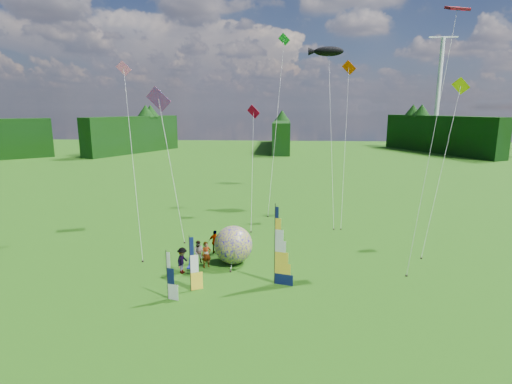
# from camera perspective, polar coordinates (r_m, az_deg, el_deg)

# --- Properties ---
(ground) EXTENTS (220.00, 220.00, 0.00)m
(ground) POSITION_cam_1_polar(r_m,az_deg,el_deg) (22.94, 1.86, -15.75)
(ground) COLOR #1F5210
(ground) RESTS_ON ground
(treeline_ring) EXTENTS (210.00, 210.00, 8.00)m
(treeline_ring) POSITION_cam_1_polar(r_m,az_deg,el_deg) (21.37, 1.93, -6.22)
(treeline_ring) COLOR black
(treeline_ring) RESTS_ON ground
(turbine_right) EXTENTS (8.00, 1.20, 30.00)m
(turbine_right) POSITION_cam_1_polar(r_m,az_deg,el_deg) (130.12, 24.60, 12.87)
(turbine_right) COLOR silver
(turbine_right) RESTS_ON ground
(feather_banner_main) EXTENTS (1.31, 0.43, 4.91)m
(feather_banner_main) POSITION_cam_1_polar(r_m,az_deg,el_deg) (24.39, 2.70, -7.70)
(feather_banner_main) COLOR #0C1544
(feather_banner_main) RESTS_ON ground
(side_banner_left) EXTENTS (0.89, 0.46, 3.32)m
(side_banner_left) POSITION_cam_1_polar(r_m,az_deg,el_deg) (24.07, -9.40, -10.17)
(side_banner_left) COLOR yellow
(side_banner_left) RESTS_ON ground
(side_banner_far) EXTENTS (0.85, 0.33, 2.84)m
(side_banner_far) POSITION_cam_1_polar(r_m,az_deg,el_deg) (23.42, -12.59, -11.59)
(side_banner_far) COLOR white
(side_banner_far) RESTS_ON ground
(bol_inflatable) EXTENTS (2.67, 2.67, 2.67)m
(bol_inflatable) POSITION_cam_1_polar(r_m,az_deg,el_deg) (27.96, -3.25, -7.54)
(bol_inflatable) COLOR #130094
(bol_inflatable) RESTS_ON ground
(spectator_a) EXTENTS (0.79, 0.71, 1.81)m
(spectator_a) POSITION_cam_1_polar(r_m,az_deg,el_deg) (27.55, -7.10, -8.87)
(spectator_a) COLOR #66594C
(spectator_a) RESTS_ON ground
(spectator_b) EXTENTS (0.80, 0.41, 1.62)m
(spectator_b) POSITION_cam_1_polar(r_m,az_deg,el_deg) (28.39, -8.16, -8.47)
(spectator_b) COLOR #66594C
(spectator_b) RESTS_ON ground
(spectator_c) EXTENTS (0.64, 1.19, 1.75)m
(spectator_c) POSITION_cam_1_polar(r_m,az_deg,el_deg) (26.89, -10.48, -9.59)
(spectator_c) COLOR #66594C
(spectator_c) RESTS_ON ground
(spectator_d) EXTENTS (1.09, 0.55, 1.78)m
(spectator_d) POSITION_cam_1_polar(r_m,az_deg,el_deg) (29.98, -5.84, -7.11)
(spectator_d) COLOR #66594C
(spectator_d) RESTS_ON ground
(camp_chair) EXTENTS (0.69, 0.69, 1.09)m
(camp_chair) POSITION_cam_1_polar(r_m,az_deg,el_deg) (26.77, -9.10, -10.39)
(camp_chair) COLOR navy
(camp_chair) RESTS_ON ground
(kite_whale) EXTENTS (9.46, 16.42, 18.51)m
(kite_whale) POSITION_cam_1_polar(r_m,az_deg,el_deg) (41.11, 10.71, 9.83)
(kite_whale) COLOR black
(kite_whale) RESTS_ON ground
(kite_rainbow_delta) EXTENTS (8.86, 11.86, 13.38)m
(kite_rainbow_delta) POSITION_cam_1_polar(r_m,az_deg,el_deg) (35.19, -12.17, 5.24)
(kite_rainbow_delta) COLOR red
(kite_rainbow_delta) RESTS_ON ground
(kite_parafoil) EXTENTS (7.83, 9.34, 18.85)m
(kite_parafoil) POSITION_cam_1_polar(r_m,az_deg,el_deg) (29.09, 24.06, 8.51)
(kite_parafoil) COLOR #AD0613
(kite_parafoil) RESTS_ON ground
(small_kite_red) EXTENTS (6.95, 10.94, 11.44)m
(small_kite_red) POSITION_cam_1_polar(r_m,az_deg,el_deg) (37.76, -0.53, 4.47)
(small_kite_red) COLOR #BD0021
(small_kite_red) RESTS_ON ground
(small_kite_orange) EXTENTS (6.49, 9.98, 15.69)m
(small_kite_orange) POSITION_cam_1_polar(r_m,az_deg,el_deg) (38.53, 12.65, 7.51)
(small_kite_orange) COLOR #FE4600
(small_kite_orange) RESTS_ON ground
(small_kite_yellow) EXTENTS (8.16, 9.77, 13.51)m
(small_kite_yellow) POSITION_cam_1_polar(r_m,az_deg,el_deg) (33.45, 25.13, 4.14)
(small_kite_yellow) COLOR #E9E300
(small_kite_yellow) RESTS_ON ground
(small_kite_pink) EXTENTS (7.33, 10.51, 14.84)m
(small_kite_pink) POSITION_cam_1_polar(r_m,az_deg,el_deg) (31.97, -17.28, 5.63)
(small_kite_pink) COLOR #CA527F
(small_kite_pink) RESTS_ON ground
(small_kite_green) EXTENTS (6.86, 13.16, 19.50)m
(small_kite_green) POSITION_cam_1_polar(r_m,az_deg,el_deg) (43.43, 2.97, 10.78)
(small_kite_green) COLOR green
(small_kite_green) RESTS_ON ground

